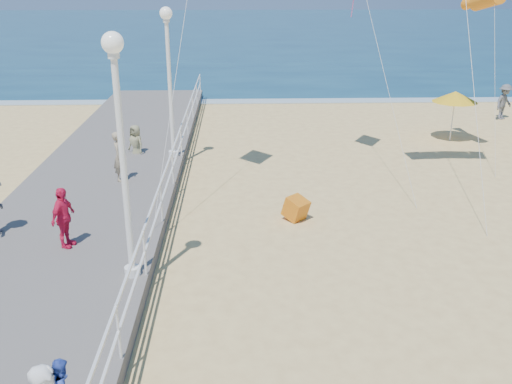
{
  "coord_description": "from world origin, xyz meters",
  "views": [
    {
      "loc": [
        -2.94,
        -11.42,
        6.73
      ],
      "look_at": [
        -2.5,
        2.0,
        1.6
      ],
      "focal_mm": 40.0,
      "sensor_mm": 36.0,
      "label": 1
    }
  ],
  "objects_px": {
    "beach_umbrella": "(455,97)",
    "beach_walker_a": "(504,102)",
    "spectator_3": "(63,218)",
    "beach_walker_c": "(136,144)",
    "spectator_6": "(120,156)",
    "box_kite": "(296,210)",
    "lamp_post_mid": "(121,135)",
    "lamp_post_far": "(169,68)"
  },
  "relations": [
    {
      "from": "beach_umbrella",
      "to": "beach_walker_a",
      "type": "bearing_deg",
      "value": 43.64
    },
    {
      "from": "spectator_3",
      "to": "beach_umbrella",
      "type": "distance_m",
      "value": 17.24
    },
    {
      "from": "beach_walker_c",
      "to": "beach_walker_a",
      "type": "bearing_deg",
      "value": 61.57
    },
    {
      "from": "spectator_6",
      "to": "beach_walker_c",
      "type": "height_order",
      "value": "spectator_6"
    },
    {
      "from": "beach_walker_c",
      "to": "box_kite",
      "type": "height_order",
      "value": "beach_walker_c"
    },
    {
      "from": "beach_walker_a",
      "to": "beach_umbrella",
      "type": "xyz_separation_m",
      "value": [
        -3.94,
        -3.76,
        1.04
      ]
    },
    {
      "from": "spectator_6",
      "to": "beach_umbrella",
      "type": "bearing_deg",
      "value": -59.5
    },
    {
      "from": "spectator_6",
      "to": "beach_walker_a",
      "type": "xyz_separation_m",
      "value": [
        16.99,
        9.57,
        -0.35
      ]
    },
    {
      "from": "lamp_post_mid",
      "to": "beach_umbrella",
      "type": "xyz_separation_m",
      "value": [
        11.61,
        12.2,
        -1.75
      ]
    },
    {
      "from": "lamp_post_mid",
      "to": "beach_walker_c",
      "type": "distance_m",
      "value": 10.02
    },
    {
      "from": "lamp_post_far",
      "to": "beach_walker_a",
      "type": "height_order",
      "value": "lamp_post_far"
    },
    {
      "from": "lamp_post_far",
      "to": "box_kite",
      "type": "distance_m",
      "value": 7.37
    },
    {
      "from": "lamp_post_mid",
      "to": "beach_umbrella",
      "type": "bearing_deg",
      "value": 46.42
    },
    {
      "from": "spectator_3",
      "to": "beach_walker_c",
      "type": "relative_size",
      "value": 1.05
    },
    {
      "from": "beach_walker_a",
      "to": "beach_walker_c",
      "type": "relative_size",
      "value": 1.18
    },
    {
      "from": "spectator_3",
      "to": "beach_walker_a",
      "type": "height_order",
      "value": "spectator_3"
    },
    {
      "from": "spectator_6",
      "to": "lamp_post_far",
      "type": "bearing_deg",
      "value": -22.3
    },
    {
      "from": "lamp_post_mid",
      "to": "spectator_6",
      "type": "height_order",
      "value": "lamp_post_mid"
    },
    {
      "from": "lamp_post_mid",
      "to": "spectator_3",
      "type": "relative_size",
      "value": 3.43
    },
    {
      "from": "spectator_6",
      "to": "beach_umbrella",
      "type": "height_order",
      "value": "beach_umbrella"
    },
    {
      "from": "lamp_post_far",
      "to": "beach_umbrella",
      "type": "xyz_separation_m",
      "value": [
        11.61,
        3.2,
        -1.75
      ]
    },
    {
      "from": "lamp_post_far",
      "to": "beach_walker_c",
      "type": "xyz_separation_m",
      "value": [
        -1.45,
        0.48,
        -2.92
      ]
    },
    {
      "from": "spectator_6",
      "to": "beach_umbrella",
      "type": "distance_m",
      "value": 14.3
    },
    {
      "from": "spectator_3",
      "to": "beach_umbrella",
      "type": "xyz_separation_m",
      "value": [
        13.5,
        10.7,
        0.74
      ]
    },
    {
      "from": "beach_umbrella",
      "to": "lamp_post_far",
      "type": "bearing_deg",
      "value": -164.59
    },
    {
      "from": "lamp_post_far",
      "to": "lamp_post_mid",
      "type": "bearing_deg",
      "value": -90.0
    },
    {
      "from": "lamp_post_mid",
      "to": "lamp_post_far",
      "type": "bearing_deg",
      "value": 90.0
    },
    {
      "from": "spectator_3",
      "to": "beach_walker_c",
      "type": "bearing_deg",
      "value": 13.15
    },
    {
      "from": "beach_walker_c",
      "to": "box_kite",
      "type": "distance_m",
      "value": 7.89
    },
    {
      "from": "lamp_post_far",
      "to": "beach_walker_c",
      "type": "bearing_deg",
      "value": 161.79
    },
    {
      "from": "beach_walker_c",
      "to": "beach_umbrella",
      "type": "relative_size",
      "value": 0.69
    },
    {
      "from": "spectator_6",
      "to": "lamp_post_mid",
      "type": "bearing_deg",
      "value": -160.85
    },
    {
      "from": "lamp_post_mid",
      "to": "spectator_3",
      "type": "height_order",
      "value": "lamp_post_mid"
    },
    {
      "from": "lamp_post_mid",
      "to": "beach_umbrella",
      "type": "relative_size",
      "value": 2.49
    },
    {
      "from": "lamp_post_far",
      "to": "box_kite",
      "type": "relative_size",
      "value": 8.87
    },
    {
      "from": "spectator_3",
      "to": "box_kite",
      "type": "height_order",
      "value": "spectator_3"
    },
    {
      "from": "beach_walker_c",
      "to": "beach_umbrella",
      "type": "distance_m",
      "value": 13.39
    },
    {
      "from": "spectator_6",
      "to": "spectator_3",
      "type": "bearing_deg",
      "value": -178.76
    },
    {
      "from": "spectator_3",
      "to": "box_kite",
      "type": "distance_m",
      "value": 6.47
    },
    {
      "from": "lamp_post_far",
      "to": "box_kite",
      "type": "height_order",
      "value": "lamp_post_far"
    },
    {
      "from": "lamp_post_mid",
      "to": "box_kite",
      "type": "xyz_separation_m",
      "value": [
        4.08,
        3.86,
        -3.36
      ]
    },
    {
      "from": "lamp_post_far",
      "to": "beach_umbrella",
      "type": "relative_size",
      "value": 2.49
    }
  ]
}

